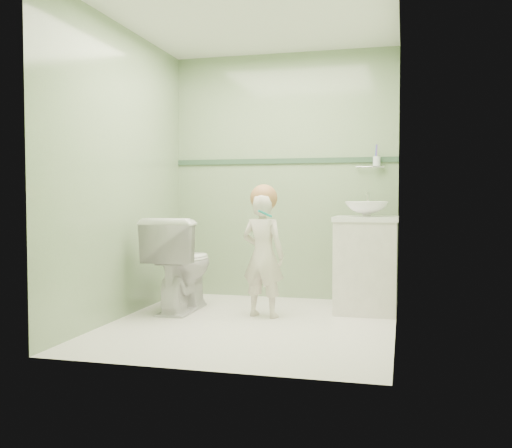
# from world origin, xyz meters

# --- Properties ---
(ground) EXTENTS (2.50, 2.50, 0.00)m
(ground) POSITION_xyz_m (0.00, 0.00, 0.00)
(ground) COLOR white
(ground) RESTS_ON ground
(room_shell) EXTENTS (2.50, 2.54, 2.40)m
(room_shell) POSITION_xyz_m (0.00, 0.00, 1.20)
(room_shell) COLOR #8BAA79
(room_shell) RESTS_ON ground
(trim_stripe) EXTENTS (2.20, 0.02, 0.05)m
(trim_stripe) POSITION_xyz_m (0.00, 1.24, 1.35)
(trim_stripe) COLOR #35553D
(trim_stripe) RESTS_ON room_shell
(vanity) EXTENTS (0.52, 0.50, 0.80)m
(vanity) POSITION_xyz_m (0.84, 0.70, 0.40)
(vanity) COLOR silver
(vanity) RESTS_ON ground
(counter) EXTENTS (0.54, 0.52, 0.04)m
(counter) POSITION_xyz_m (0.84, 0.70, 0.81)
(counter) COLOR white
(counter) RESTS_ON vanity
(basin) EXTENTS (0.37, 0.37, 0.13)m
(basin) POSITION_xyz_m (0.84, 0.70, 0.89)
(basin) COLOR white
(basin) RESTS_ON counter
(faucet) EXTENTS (0.03, 0.13, 0.18)m
(faucet) POSITION_xyz_m (0.84, 0.89, 0.97)
(faucet) COLOR silver
(faucet) RESTS_ON counter
(cup_holder) EXTENTS (0.26, 0.07, 0.21)m
(cup_holder) POSITION_xyz_m (0.89, 1.18, 1.33)
(cup_holder) COLOR silver
(cup_holder) RESTS_ON room_shell
(toilet) EXTENTS (0.47, 0.81, 0.82)m
(toilet) POSITION_xyz_m (-0.74, 0.38, 0.41)
(toilet) COLOR white
(toilet) RESTS_ON ground
(toddler) EXTENTS (0.42, 0.32, 1.02)m
(toddler) POSITION_xyz_m (0.02, 0.30, 0.51)
(toddler) COLOR beige
(toddler) RESTS_ON ground
(hair_cap) EXTENTS (0.23, 0.23, 0.23)m
(hair_cap) POSITION_xyz_m (0.02, 0.33, 0.99)
(hair_cap) COLOR #A36E43
(hair_cap) RESTS_ON toddler
(teal_toothbrush) EXTENTS (0.11, 0.14, 0.08)m
(teal_toothbrush) POSITION_xyz_m (0.07, 0.16, 0.87)
(teal_toothbrush) COLOR #139287
(teal_toothbrush) RESTS_ON toddler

